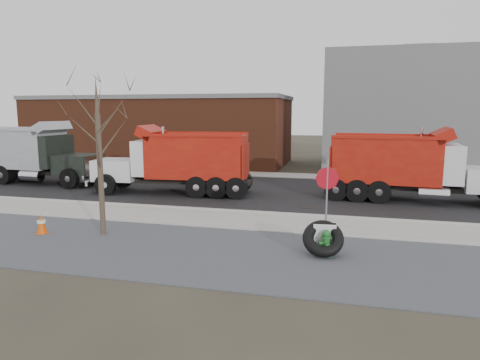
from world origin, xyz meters
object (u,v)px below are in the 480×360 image
(dump_truck_red_a, at_px, (408,164))
(dump_truck_grey, at_px, (32,152))
(fire_hydrant, at_px, (326,244))
(stop_sign, at_px, (327,187))
(truck_tire, at_px, (323,238))
(dump_truck_red_b, at_px, (178,160))
(sandwich_board, at_px, (324,237))

(dump_truck_red_a, xyz_separation_m, dump_truck_grey, (-20.16, 0.19, 0.08))
(fire_hydrant, bearing_deg, dump_truck_grey, 131.21)
(stop_sign, xyz_separation_m, dump_truck_red_a, (3.27, 7.49, -0.11))
(truck_tire, bearing_deg, stop_sign, 89.30)
(dump_truck_red_b, bearing_deg, stop_sign, 133.09)
(stop_sign, height_order, dump_truck_grey, dump_truck_grey)
(dump_truck_red_a, bearing_deg, truck_tire, -107.04)
(truck_tire, xyz_separation_m, dump_truck_red_b, (-7.51, 7.75, 1.19))
(stop_sign, distance_m, dump_truck_grey, 18.56)
(sandwich_board, height_order, dump_truck_red_a, dump_truck_red_a)
(fire_hydrant, height_order, truck_tire, truck_tire)
(stop_sign, relative_size, dump_truck_red_b, 0.33)
(fire_hydrant, bearing_deg, dump_truck_red_a, 48.42)
(truck_tire, relative_size, dump_truck_red_a, 0.15)
(stop_sign, height_order, sandwich_board, stop_sign)
(fire_hydrant, distance_m, dump_truck_grey, 19.18)
(sandwich_board, height_order, dump_truck_grey, dump_truck_grey)
(sandwich_board, xyz_separation_m, dump_truck_red_b, (-7.53, 7.50, 1.23))
(fire_hydrant, distance_m, sandwich_board, 0.31)
(dump_truck_red_a, height_order, dump_truck_grey, dump_truck_grey)
(truck_tire, distance_m, dump_truck_red_a, 9.29)
(fire_hydrant, bearing_deg, dump_truck_red_b, 113.04)
(dump_truck_red_a, distance_m, dump_truck_red_b, 10.83)
(stop_sign, distance_m, sandwich_board, 1.59)
(stop_sign, bearing_deg, dump_truck_red_b, 149.57)
(dump_truck_red_a, height_order, dump_truck_red_b, dump_truck_red_b)
(sandwich_board, distance_m, dump_truck_red_a, 9.06)
(truck_tire, bearing_deg, dump_truck_red_b, 134.13)
(dump_truck_red_b, bearing_deg, truck_tire, 128.57)
(sandwich_board, xyz_separation_m, dump_truck_red_a, (3.26, 8.36, 1.22))
(fire_hydrant, relative_size, dump_truck_red_a, 0.09)
(dump_truck_red_a, bearing_deg, sandwich_board, -107.50)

